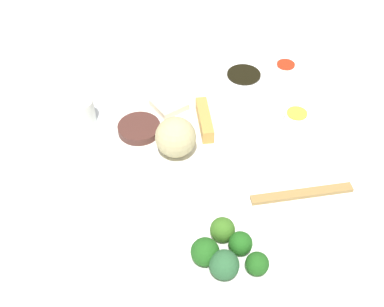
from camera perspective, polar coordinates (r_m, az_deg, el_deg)
tabletop at (r=1.06m, az=0.36°, el=1.45°), size 2.20×2.20×0.02m
main_plate at (r=1.05m, az=-2.30°, el=2.66°), size 0.27×0.27×0.02m
rice_scoop at (r=0.97m, az=-1.94°, el=1.94°), size 0.08×0.08×0.08m
spring_roll at (r=1.05m, az=1.55°, el=3.95°), size 0.10×0.10×0.03m
crab_rangoon_wonton at (r=1.10m, az=-2.72°, el=5.78°), size 0.08×0.08×0.02m
stir_fry_heap at (r=1.04m, az=-6.23°, el=2.95°), size 0.09×0.09×0.02m
broccoli_plate at (r=0.85m, az=4.56°, el=-12.38°), size 0.20×0.20×0.01m
broccoli_floret_0 at (r=0.84m, az=5.72°, el=-10.47°), size 0.04×0.04×0.04m
broccoli_floret_1 at (r=0.81m, az=3.81°, el=-12.93°), size 0.05×0.05×0.05m
broccoli_floret_2 at (r=0.85m, az=3.61°, el=-8.92°), size 0.04×0.04×0.04m
broccoli_floret_3 at (r=0.82m, az=7.68°, el=-12.72°), size 0.04×0.04×0.04m
broccoli_floret_5 at (r=0.82m, az=1.54°, el=-11.48°), size 0.05×0.05×0.05m
soy_sauce_bowl at (r=1.18m, az=6.04°, el=8.45°), size 0.10×0.10×0.04m
soy_sauce_bowl_liquid at (r=1.17m, az=6.12°, el=9.22°), size 0.08×0.08×0.00m
sauce_ramekin_hot_mustard at (r=1.10m, az=12.14°, el=4.11°), size 0.05×0.05×0.02m
sauce_ramekin_hot_mustard_liquid at (r=1.10m, az=12.25°, el=4.65°), size 0.04×0.04×0.00m
sauce_ramekin_sweet_and_sour at (r=1.24m, az=10.89°, el=9.73°), size 0.05×0.05×0.02m
sauce_ramekin_sweet_and_sour_liquid at (r=1.24m, az=10.98°, el=10.24°), size 0.04×0.04×0.00m
teacup at (r=1.10m, az=-13.01°, el=4.87°), size 0.06×0.06×0.06m
chopsticks_pair at (r=0.96m, az=12.80°, el=-4.63°), size 0.15×0.17×0.01m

